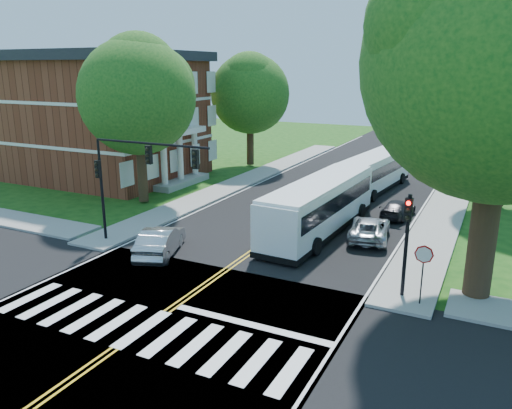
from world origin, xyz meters
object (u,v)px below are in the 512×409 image
Objects in this scene: signal_ne at (407,232)px; suv at (370,228)px; signal_nw at (133,168)px; bus_lead at (320,205)px; dark_sedan at (398,209)px; hatchback at (160,241)px; bus_follow at (374,172)px.

signal_ne reaches higher than suv.
signal_nw reaches higher than bus_lead.
dark_sedan is at bearing 46.26° from signal_nw.
signal_nw is 10.86m from bus_lead.
bus_lead is 3.14m from suv.
signal_nw is 1.57× the size of suv.
hatchback is at bearing -178.28° from signal_ne.
bus_lead is at bearing 60.20° from dark_sedan.
suv is (-3.13, 6.95, -2.32)m from signal_ne.
hatchback reaches higher than suv.
dark_sedan is (9.74, 12.41, -0.18)m from hatchback.
dark_sedan is at bearing 121.97° from bus_follow.
signal_ne is 0.98× the size of hatchback.
hatchback is at bearing 56.70° from dark_sedan.
signal_nw is 0.64× the size of bus_follow.
suv is at bearing 88.08° from dark_sedan.
signal_ne is 1.14× the size of dark_sedan.
bus_follow is 12.08m from suv.
dark_sedan is (3.21, -6.67, -0.94)m from bus_follow.
signal_nw reaches higher than suv.
signal_ne is 9.27m from bus_lead.
bus_follow reaches higher than suv.
bus_follow is 2.49× the size of hatchback.
suv reaches higher than dark_sedan.
suv is at bearing 32.50° from signal_nw.
hatchback reaches higher than dark_sedan.
bus_follow is (-5.74, 18.71, -1.45)m from signal_ne.
bus_lead is 2.66× the size of suv.
signal_nw is 1.85× the size of dark_sedan.
hatchback is 11.71m from suv.
bus_lead is 9.54m from hatchback.
bus_lead is (7.96, 6.87, -2.73)m from signal_nw.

